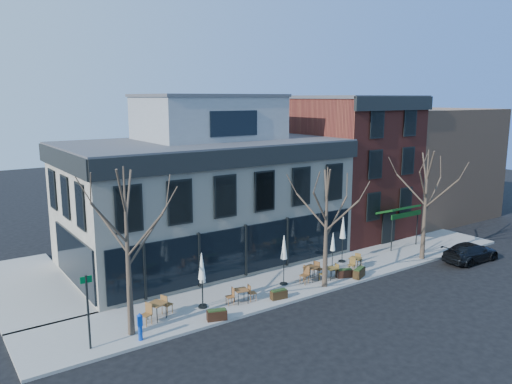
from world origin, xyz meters
TOP-DOWN VIEW (x-y plane):
  - ground at (0.00, 0.00)m, footprint 120.00×120.00m
  - sidewalk_front at (3.25, -2.15)m, footprint 33.50×4.70m
  - sidewalk_side at (-11.25, 6.00)m, footprint 4.50×12.00m
  - corner_building at (0.07, 5.07)m, footprint 18.39×10.39m
  - red_brick_building at (13.00, 4.98)m, footprint 8.20×11.78m
  - bg_building at (23.00, 6.00)m, footprint 12.00×12.00m
  - tree_corner at (-8.49, -3.20)m, footprint 3.93×3.98m
  - tree_mid at (3.01, -3.90)m, footprint 3.50×3.55m
  - tree_right at (12.01, -3.90)m, footprint 3.72×3.77m
  - sign_pole at (-10.50, -3.50)m, footprint 0.50×0.10m
  - parked_sedan at (14.52, -5.92)m, footprint 4.57×1.98m
  - call_box at (-8.39, -4.02)m, footprint 0.26×0.26m
  - cafe_set_0 at (-6.88, -2.42)m, footprint 2.03×1.22m
  - cafe_set_2 at (-2.31, -3.10)m, footprint 1.78×0.81m
  - cafe_set_3 at (3.02, -2.72)m, footprint 2.03×0.96m
  - cafe_set_4 at (4.13, -3.25)m, footprint 1.67×0.70m
  - cafe_set_5 at (6.66, -2.78)m, footprint 1.74×1.07m
  - umbrella_0 at (-4.33, -2.47)m, footprint 0.48×0.48m
  - umbrella_1 at (-4.19, -2.27)m, footprint 0.39×0.39m
  - umbrella_2 at (1.22, -2.29)m, footprint 0.48×0.48m
  - umbrella_3 at (5.30, -2.10)m, footprint 0.40×0.40m
  - umbrella_4 at (6.98, -1.27)m, footprint 0.50×0.50m
  - planter_0 at (-4.47, -4.20)m, footprint 1.07×0.69m
  - planter_1 at (-0.33, -3.84)m, footprint 0.98×0.50m
  - planter_2 at (4.99, -3.50)m, footprint 1.03×0.70m
  - planter_3 at (5.75, -4.01)m, footprint 1.15×0.81m

SIDE VIEW (x-z plane):
  - ground at x=0.00m, z-range 0.00..0.00m
  - sidewalk_front at x=3.25m, z-range 0.00..0.15m
  - sidewalk_side at x=-11.25m, z-range 0.00..0.15m
  - planter_1 at x=-0.33m, z-range 0.15..0.67m
  - planter_2 at x=4.99m, z-range 0.15..0.69m
  - planter_0 at x=-4.47m, z-range 0.15..0.70m
  - planter_3 at x=5.75m, z-range 0.15..0.75m
  - cafe_set_4 at x=4.13m, z-range 0.16..1.04m
  - cafe_set_5 at x=6.66m, z-range 0.16..1.07m
  - cafe_set_2 at x=-2.31m, z-range 0.16..1.08m
  - parked_sedan at x=14.52m, z-range 0.00..1.31m
  - cafe_set_3 at x=3.02m, z-range 0.16..1.21m
  - cafe_set_0 at x=-6.88m, z-range 0.16..1.21m
  - call_box at x=-8.39m, z-range 0.19..1.50m
  - umbrella_1 at x=-4.19m, z-range 0.66..3.13m
  - umbrella_3 at x=5.30m, z-range 0.66..3.13m
  - sign_pole at x=-10.50m, z-range 0.37..3.77m
  - umbrella_2 at x=1.22m, z-range 0.76..3.75m
  - umbrella_0 at x=-4.33m, z-range 0.77..3.76m
  - umbrella_4 at x=6.98m, z-range 0.79..3.90m
  - tree_mid at x=3.01m, z-range 0.27..7.31m
  - tree_right at x=12.01m, z-range 0.28..7.76m
  - tree_corner at x=-8.49m, z-range 0.29..8.21m
  - corner_building at x=0.07m, z-range -0.83..10.27m
  - bg_building at x=23.00m, z-range 0.00..10.00m
  - red_brick_building at x=13.00m, z-range 0.05..11.22m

